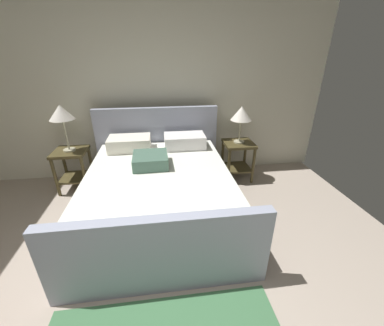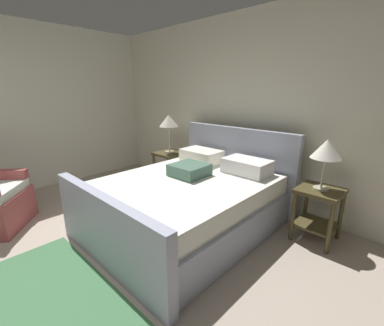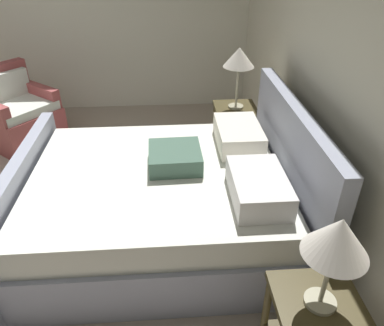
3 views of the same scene
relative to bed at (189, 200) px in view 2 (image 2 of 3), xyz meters
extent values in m
cube|color=silver|center=(-0.08, 1.23, 0.98)|extent=(5.46, 0.12, 2.65)
cube|color=#9BA1B7|center=(0.00, -0.05, -0.15)|extent=(1.68, 1.95, 0.40)
cube|color=#9BA1B7|center=(0.00, 0.97, 0.21)|extent=(1.79, 0.10, 1.12)
cube|color=#9BA1B7|center=(0.00, -1.08, 0.03)|extent=(1.79, 0.10, 0.74)
cube|color=white|center=(0.00, -0.05, 0.16)|extent=(1.60, 1.89, 0.22)
cube|color=white|center=(-0.38, 0.64, 0.36)|extent=(0.56, 0.36, 0.18)
cube|color=white|center=(0.38, 0.64, 0.36)|extent=(0.56, 0.36, 0.18)
cube|color=#4A6C5B|center=(-0.08, 0.09, 0.34)|extent=(0.41, 0.41, 0.14)
cube|color=#483E21|center=(1.22, 0.77, 0.23)|extent=(0.44, 0.44, 0.04)
cube|color=#483E21|center=(1.22, 0.77, -0.17)|extent=(0.40, 0.40, 0.02)
cylinder|color=#483E21|center=(1.03, 0.58, -0.07)|extent=(0.04, 0.04, 0.56)
cylinder|color=#483E21|center=(1.41, 0.58, -0.07)|extent=(0.04, 0.04, 0.56)
cylinder|color=#483E21|center=(1.03, 0.96, -0.07)|extent=(0.04, 0.04, 0.56)
cylinder|color=#483E21|center=(1.41, 0.96, -0.07)|extent=(0.04, 0.04, 0.56)
cylinder|color=#B7B293|center=(1.22, 0.77, 0.26)|extent=(0.16, 0.16, 0.02)
cylinder|color=#B7B293|center=(1.22, 0.77, 0.44)|extent=(0.02, 0.02, 0.32)
cone|color=white|center=(1.22, 0.77, 0.70)|extent=(0.30, 0.30, 0.20)
cube|color=#483E21|center=(-1.22, 0.77, 0.23)|extent=(0.44, 0.44, 0.04)
cube|color=#483E21|center=(-1.22, 0.77, -0.17)|extent=(0.40, 0.40, 0.02)
cylinder|color=#483E21|center=(-1.41, 0.58, -0.07)|extent=(0.04, 0.04, 0.56)
cylinder|color=#483E21|center=(-1.03, 0.58, -0.07)|extent=(0.04, 0.04, 0.56)
cylinder|color=#483E21|center=(-1.41, 0.96, -0.07)|extent=(0.04, 0.04, 0.56)
cylinder|color=#483E21|center=(-1.03, 0.96, -0.07)|extent=(0.04, 0.04, 0.56)
cylinder|color=#B7B293|center=(-1.22, 0.77, 0.26)|extent=(0.16, 0.16, 0.02)
cylinder|color=#B7B293|center=(-1.22, 0.77, 0.48)|extent=(0.02, 0.02, 0.42)
cone|color=white|center=(-1.22, 0.77, 0.79)|extent=(0.31, 0.31, 0.19)
cube|color=#A04948|center=(-1.94, -1.47, 0.18)|extent=(0.49, 0.56, 0.22)
cube|color=#3F6F47|center=(0.00, -1.65, -0.34)|extent=(1.70, 0.96, 0.01)
camera|label=1|loc=(0.06, -2.50, 1.50)|focal=22.33mm
camera|label=2|loc=(1.99, -2.04, 1.28)|focal=24.11mm
camera|label=3|loc=(2.34, 0.06, 1.81)|focal=34.09mm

